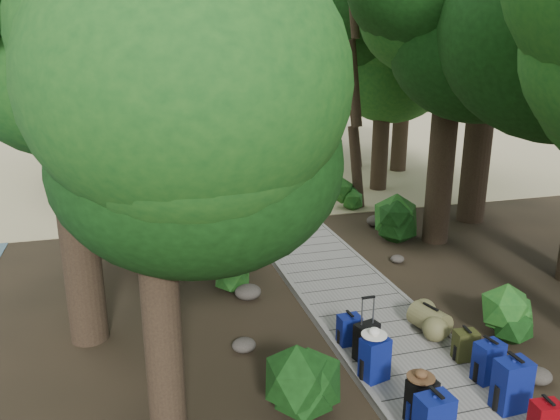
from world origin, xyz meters
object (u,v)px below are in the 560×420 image
object	(u,v)px
backpack_right_b	(512,382)
sun_lounger	(318,172)
backpack_right_c	(489,360)
suitcase_on_boardwalk	(366,341)
backpack_left_d	(349,328)
kayak	(169,178)
backpack_left_c	(375,357)
backpack_right_a	(545,420)
lone_suitcase_on_sand	(265,183)
duffel_right_khaki	(430,319)
backpack_left_b	(421,399)
backpack_right_d	(465,344)
backpack_left_a	(434,420)

from	to	relation	value
backpack_right_b	sun_lounger	distance (m)	13.31
backpack_right_c	suitcase_on_boardwalk	xyz separation A→B (m)	(-1.44, 1.01, -0.04)
backpack_right_c	suitcase_on_boardwalk	bearing A→B (deg)	135.98
backpack_left_d	kayak	size ratio (longest dim) A/B	0.17
kayak	backpack_left_c	bearing A→B (deg)	-83.94
backpack_left_d	backpack_left_c	bearing A→B (deg)	-94.62
backpack_right_a	lone_suitcase_on_sand	distance (m)	12.76
duffel_right_khaki	kayak	world-z (taller)	duffel_right_khaki
backpack_left_b	sun_lounger	world-z (taller)	backpack_left_b
backpack_right_d	sun_lounger	size ratio (longest dim) A/B	0.26
kayak	sun_lounger	xyz separation A→B (m)	(5.27, -1.14, 0.16)
backpack_left_c	backpack_right_a	size ratio (longest dim) A/B	1.21
backpack_right_d	suitcase_on_boardwalk	distance (m)	1.51
backpack_left_b	backpack_left_c	xyz separation A→B (m)	(-0.17, 1.01, 0.03)
lone_suitcase_on_sand	sun_lounger	bearing A→B (deg)	29.26
backpack_left_b	kayak	bearing A→B (deg)	90.51
backpack_left_b	duffel_right_khaki	xyz separation A→B (m)	(1.32, 2.02, -0.11)
backpack_right_c	suitcase_on_boardwalk	world-z (taller)	backpack_right_c
backpack_right_d	backpack_left_d	bearing A→B (deg)	155.04
backpack_left_a	kayak	distance (m)	14.79
backpack_left_a	backpack_right_b	xyz separation A→B (m)	(1.38, 0.38, 0.00)
backpack_right_a	backpack_right_d	size ratio (longest dim) A/B	1.15
backpack_left_c	backpack_right_a	world-z (taller)	backpack_left_c
duffel_right_khaki	lone_suitcase_on_sand	size ratio (longest dim) A/B	1.03
backpack_right_a	sun_lounger	size ratio (longest dim) A/B	0.30
backpack_right_a	backpack_right_d	xyz separation A→B (m)	(0.15, 1.85, -0.04)
backpack_left_a	sun_lounger	world-z (taller)	backpack_left_a
backpack_left_a	duffel_right_khaki	xyz separation A→B (m)	(1.43, 2.49, -0.17)
backpack_right_a	backpack_right_b	distance (m)	0.65
backpack_right_b	backpack_left_c	bearing A→B (deg)	140.46
backpack_right_b	backpack_right_a	bearing A→B (deg)	-93.97
backpack_left_a	backpack_right_d	xyz separation A→B (m)	(1.51, 1.58, -0.13)
backpack_right_a	backpack_right_b	world-z (taller)	backpack_right_b
backpack_left_a	backpack_right_c	bearing A→B (deg)	29.09
backpack_left_b	duffel_right_khaki	size ratio (longest dim) A/B	1.01
backpack_left_a	backpack_right_d	bearing A→B (deg)	41.32
backpack_left_a	backpack_right_b	size ratio (longest dim) A/B	0.99
backpack_right_b	duffel_right_khaki	distance (m)	2.12
duffel_right_khaki	backpack_left_a	bearing A→B (deg)	-134.30
suitcase_on_boardwalk	backpack_right_d	bearing A→B (deg)	-31.47
backpack_right_a	backpack_right_c	distance (m)	1.29
suitcase_on_boardwalk	backpack_left_a	bearing A→B (deg)	-106.39
backpack_left_b	backpack_right_a	xyz separation A→B (m)	(1.25, -0.74, -0.03)
backpack_left_a	backpack_left_c	world-z (taller)	backpack_left_a
backpack_left_b	duffel_right_khaki	distance (m)	2.41
backpack_left_c	sun_lounger	xyz separation A→B (m)	(3.45, 12.05, -0.14)
duffel_right_khaki	sun_lounger	distance (m)	11.22
backpack_left_d	backpack_right_c	bearing A→B (deg)	-46.99
backpack_left_d	suitcase_on_boardwalk	xyz separation A→B (m)	(0.08, -0.48, 0.02)
backpack_left_a	duffel_right_khaki	bearing A→B (deg)	55.07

